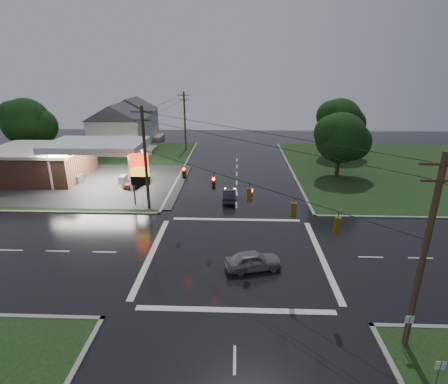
{
  "coord_description": "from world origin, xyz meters",
  "views": [
    {
      "loc": [
        -0.02,
        -25.39,
        14.62
      ],
      "look_at": [
        -1.24,
        6.89,
        3.0
      ],
      "focal_mm": 28.0,
      "sensor_mm": 36.0,
      "label": 1
    }
  ],
  "objects_px": {
    "gas_station": "(48,161)",
    "car_crossing": "(253,260)",
    "house_near": "(119,128)",
    "pylon_sign": "(140,171)",
    "car_pump": "(137,180)",
    "tree_ne_near": "(342,138)",
    "utility_pole_nw": "(145,158)",
    "tree_ne_far": "(340,120)",
    "car_north": "(230,195)",
    "house_far": "(133,118)",
    "utility_pole_n": "(185,120)",
    "utility_pole_se": "(424,254)",
    "tree_nw_behind": "(27,122)"
  },
  "relations": [
    {
      "from": "tree_ne_near",
      "to": "tree_ne_far",
      "type": "bearing_deg",
      "value": 75.93
    },
    {
      "from": "utility_pole_se",
      "to": "car_pump",
      "type": "distance_m",
      "value": 35.37
    },
    {
      "from": "house_near",
      "to": "house_far",
      "type": "xyz_separation_m",
      "value": [
        -1.0,
        12.0,
        0.0
      ]
    },
    {
      "from": "gas_station",
      "to": "car_crossing",
      "type": "xyz_separation_m",
      "value": [
        27.02,
        -21.82,
        -1.82
      ]
    },
    {
      "from": "utility_pole_se",
      "to": "house_near",
      "type": "distance_m",
      "value": 54.77
    },
    {
      "from": "gas_station",
      "to": "car_north",
      "type": "relative_size",
      "value": 6.32
    },
    {
      "from": "gas_station",
      "to": "car_pump",
      "type": "xyz_separation_m",
      "value": [
        12.68,
        -2.38,
        -1.85
      ]
    },
    {
      "from": "utility_pole_nw",
      "to": "tree_nw_behind",
      "type": "distance_m",
      "value": 31.82
    },
    {
      "from": "tree_ne_far",
      "to": "car_pump",
      "type": "bearing_deg",
      "value": -151.06
    },
    {
      "from": "utility_pole_nw",
      "to": "tree_ne_near",
      "type": "height_order",
      "value": "utility_pole_nw"
    },
    {
      "from": "pylon_sign",
      "to": "car_pump",
      "type": "height_order",
      "value": "pylon_sign"
    },
    {
      "from": "utility_pole_nw",
      "to": "tree_ne_near",
      "type": "relative_size",
      "value": 1.22
    },
    {
      "from": "utility_pole_se",
      "to": "utility_pole_n",
      "type": "xyz_separation_m",
      "value": [
        -19.0,
        47.5,
        -0.25
      ]
    },
    {
      "from": "utility_pole_se",
      "to": "house_near",
      "type": "height_order",
      "value": "utility_pole_se"
    },
    {
      "from": "car_pump",
      "to": "pylon_sign",
      "type": "bearing_deg",
      "value": -54.43
    },
    {
      "from": "car_crossing",
      "to": "car_pump",
      "type": "xyz_separation_m",
      "value": [
        -14.34,
        19.44,
        -0.03
      ]
    },
    {
      "from": "gas_station",
      "to": "pylon_sign",
      "type": "height_order",
      "value": "pylon_sign"
    },
    {
      "from": "utility_pole_n",
      "to": "tree_ne_near",
      "type": "distance_m",
      "value": 28.55
    },
    {
      "from": "gas_station",
      "to": "utility_pole_nw",
      "type": "height_order",
      "value": "utility_pole_nw"
    },
    {
      "from": "car_crossing",
      "to": "gas_station",
      "type": "bearing_deg",
      "value": 36.98
    },
    {
      "from": "pylon_sign",
      "to": "car_north",
      "type": "xyz_separation_m",
      "value": [
        9.7,
        1.8,
        -3.33
      ]
    },
    {
      "from": "pylon_sign",
      "to": "utility_pole_nw",
      "type": "relative_size",
      "value": 0.55
    },
    {
      "from": "car_crossing",
      "to": "tree_ne_far",
      "type": "bearing_deg",
      "value": -37.74
    },
    {
      "from": "gas_station",
      "to": "car_north",
      "type": "bearing_deg",
      "value": -16.57
    },
    {
      "from": "pylon_sign",
      "to": "utility_pole_nw",
      "type": "bearing_deg",
      "value": -45.0
    },
    {
      "from": "gas_station",
      "to": "tree_ne_near",
      "type": "distance_m",
      "value": 40.0
    },
    {
      "from": "gas_station",
      "to": "car_north",
      "type": "height_order",
      "value": "gas_station"
    },
    {
      "from": "utility_pole_nw",
      "to": "tree_ne_far",
      "type": "xyz_separation_m",
      "value": [
        26.65,
        24.49,
        0.46
      ]
    },
    {
      "from": "pylon_sign",
      "to": "utility_pole_se",
      "type": "distance_m",
      "value": 28.34
    },
    {
      "from": "tree_ne_far",
      "to": "car_pump",
      "type": "distance_m",
      "value": 34.89
    },
    {
      "from": "house_far",
      "to": "tree_ne_near",
      "type": "relative_size",
      "value": 1.23
    },
    {
      "from": "tree_ne_near",
      "to": "car_pump",
      "type": "height_order",
      "value": "tree_ne_near"
    },
    {
      "from": "gas_station",
      "to": "car_pump",
      "type": "distance_m",
      "value": 13.03
    },
    {
      "from": "tree_ne_near",
      "to": "tree_ne_far",
      "type": "distance_m",
      "value": 12.39
    },
    {
      "from": "utility_pole_se",
      "to": "tree_ne_near",
      "type": "xyz_separation_m",
      "value": [
        4.64,
        31.49,
        -0.16
      ]
    },
    {
      "from": "pylon_sign",
      "to": "tree_ne_near",
      "type": "height_order",
      "value": "tree_ne_near"
    },
    {
      "from": "utility_pole_nw",
      "to": "house_near",
      "type": "distance_m",
      "value": 28.9
    },
    {
      "from": "tree_ne_far",
      "to": "car_north",
      "type": "xyz_separation_m",
      "value": [
        -17.95,
        -21.69,
        -5.5
      ]
    },
    {
      "from": "utility_pole_se",
      "to": "car_pump",
      "type": "bearing_deg",
      "value": 129.99
    },
    {
      "from": "pylon_sign",
      "to": "house_far",
      "type": "distance_m",
      "value": 39.21
    },
    {
      "from": "tree_nw_behind",
      "to": "car_pump",
      "type": "distance_m",
      "value": 25.0
    },
    {
      "from": "utility_pole_n",
      "to": "house_near",
      "type": "relative_size",
      "value": 0.95
    },
    {
      "from": "house_near",
      "to": "car_pump",
      "type": "relative_size",
      "value": 2.29
    },
    {
      "from": "house_near",
      "to": "gas_station",
      "type": "bearing_deg",
      "value": -106.17
    },
    {
      "from": "gas_station",
      "to": "utility_pole_n",
      "type": "bearing_deg",
      "value": 48.53
    },
    {
      "from": "pylon_sign",
      "to": "car_north",
      "type": "distance_m",
      "value": 10.41
    },
    {
      "from": "car_pump",
      "to": "gas_station",
      "type": "bearing_deg",
      "value": -175.17
    },
    {
      "from": "tree_ne_near",
      "to": "utility_pole_se",
      "type": "bearing_deg",
      "value": -98.38
    },
    {
      "from": "utility_pole_n",
      "to": "tree_ne_far",
      "type": "distance_m",
      "value": 26.96
    },
    {
      "from": "pylon_sign",
      "to": "house_far",
      "type": "relative_size",
      "value": 0.54
    }
  ]
}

